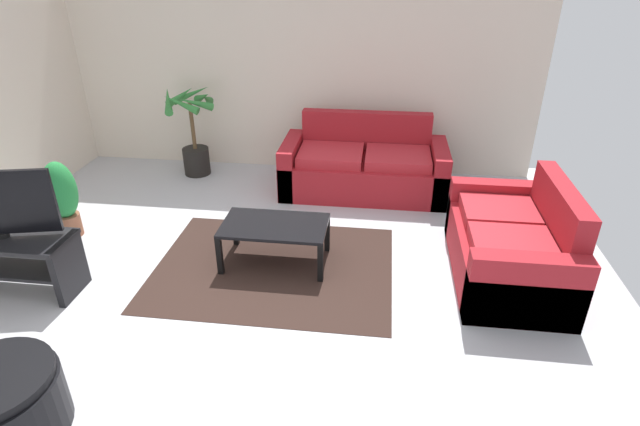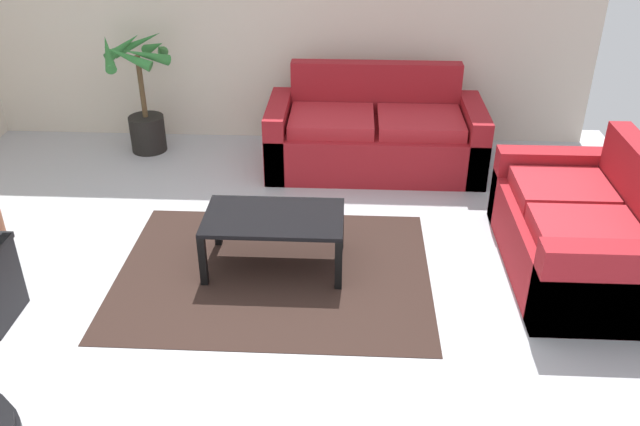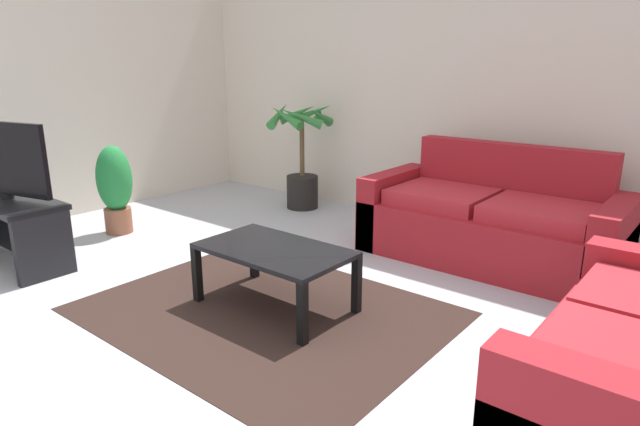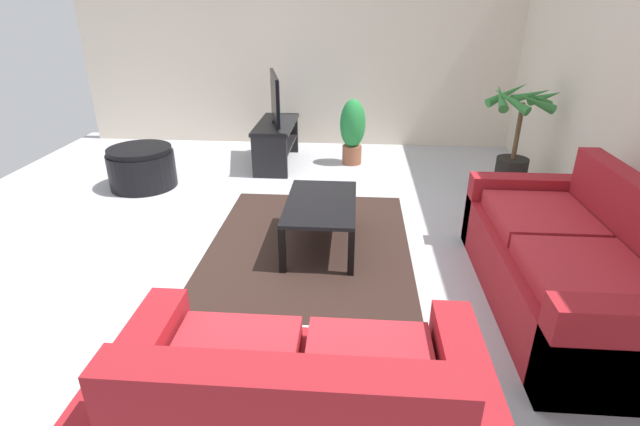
% 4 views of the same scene
% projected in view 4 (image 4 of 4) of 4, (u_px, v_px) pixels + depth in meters
% --- Properties ---
extents(ground_plane, '(6.60, 6.60, 0.00)m').
position_uv_depth(ground_plane, '(258.00, 235.00, 4.25)').
color(ground_plane, '#B2B2B7').
extents(wall_left, '(0.06, 6.00, 2.70)m').
position_uv_depth(wall_left, '(296.00, 45.00, 6.41)').
color(wall_left, beige).
rests_on(wall_left, ground).
extents(couch_main, '(1.94, 0.90, 0.90)m').
position_uv_depth(couch_main, '(568.00, 267.00, 3.16)').
color(couch_main, maroon).
rests_on(couch_main, ground).
extents(couch_loveseat, '(0.90, 1.56, 0.90)m').
position_uv_depth(couch_loveseat, '(297.00, 422.00, 2.01)').
color(couch_loveseat, maroon).
rests_on(couch_loveseat, ground).
extents(tv_stand, '(1.10, 0.45, 0.53)m').
position_uv_depth(tv_stand, '(276.00, 138.00, 5.93)').
color(tv_stand, black).
rests_on(tv_stand, ground).
extents(tv, '(0.96, 0.26, 0.59)m').
position_uv_depth(tv, '(275.00, 97.00, 5.72)').
color(tv, black).
rests_on(tv, tv_stand).
extents(coffee_table, '(0.97, 0.57, 0.41)m').
position_uv_depth(coffee_table, '(321.00, 207.00, 3.93)').
color(coffee_table, black).
rests_on(coffee_table, ground).
extents(area_rug, '(2.20, 1.70, 0.01)m').
position_uv_depth(area_rug, '(309.00, 244.00, 4.08)').
color(area_rug, black).
rests_on(area_rug, ground).
extents(potted_palm, '(0.72, 0.70, 1.14)m').
position_uv_depth(potted_palm, '(516.00, 142.00, 5.06)').
color(potted_palm, black).
rests_on(potted_palm, ground).
extents(potted_plant_small, '(0.32, 0.32, 0.82)m').
position_uv_depth(potted_plant_small, '(353.00, 130.00, 5.90)').
color(potted_plant_small, brown).
rests_on(potted_plant_small, ground).
extents(ottoman, '(0.72, 0.72, 0.45)m').
position_uv_depth(ottoman, '(142.00, 167.00, 5.26)').
color(ottoman, black).
rests_on(ottoman, ground).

